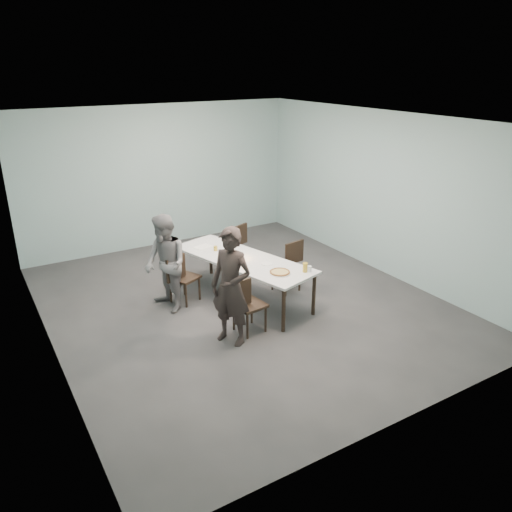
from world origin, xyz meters
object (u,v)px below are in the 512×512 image
table (243,261)px  amber_tumbler (216,248)px  chair_near_left (245,302)px  chair_near_right (290,263)px  diner_near (231,287)px  diner_far (166,264)px  beer_glass (305,267)px  tealight (242,257)px  chair_far_right (236,245)px  pizza (280,272)px  water_tumbler (309,269)px  side_plate (267,264)px  chair_far_left (181,275)px

table → amber_tumbler: amber_tumbler is taller
chair_near_left → chair_near_right: size_ratio=1.00×
chair_near_right → diner_near: bearing=21.5°
diner_near → diner_far: 1.48m
diner_far → beer_glass: bearing=46.4°
diner_far → tealight: bearing=68.2°
chair_far_right → diner_near: bearing=38.8°
amber_tumbler → pizza: bearing=-74.2°
beer_glass → tealight: beer_glass is taller
diner_far → water_tumbler: size_ratio=17.71×
diner_far → pizza: (1.40, -1.17, -0.03)m
tealight → amber_tumbler: 0.60m
diner_near → beer_glass: (1.36, 0.11, -0.04)m
diner_near → table: bearing=114.7°
side_plate → beer_glass: beer_glass is taller
pizza → water_tumbler: bearing=-21.9°
chair_near_right → chair_far_right: 1.34m
chair_near_left → side_plate: bearing=30.8°
chair_far_right → side_plate: bearing=57.5°
tealight → amber_tumbler: (-0.21, 0.56, 0.02)m
chair_far_left → pizza: chair_far_left is taller
diner_far → water_tumbler: bearing=47.0°
chair_far_left → tealight: bearing=-49.1°
beer_glass → chair_near_left: bearing=179.8°
chair_near_left → side_plate: (0.74, 0.57, 0.25)m
chair_far_left → chair_far_right: bearing=3.6°
table → water_tumbler: water_tumbler is taller
chair_near_right → side_plate: chair_near_right is taller
diner_near → pizza: (0.99, 0.26, -0.09)m
chair_near_left → water_tumbler: size_ratio=9.67×
diner_near → tealight: (0.80, 1.10, -0.09)m
side_plate → tealight: bearing=117.7°
chair_far_right → amber_tumbler: 1.06m
beer_glass → chair_near_right: bearing=68.6°
chair_far_right → chair_far_left: bearing=7.9°
diner_near → pizza: 1.03m
chair_far_left → chair_far_right: 1.70m
chair_near_right → water_tumbler: 1.04m
chair_far_right → diner_far: size_ratio=0.55×
chair_near_left → diner_near: 0.47m
side_plate → chair_far_left: bearing=144.1°
chair_near_right → diner_far: diner_far is taller
diner_far → chair_near_left: bearing=21.2°
table → chair_near_right: (0.91, -0.08, -0.19)m
diner_far → side_plate: (1.44, -0.74, -0.04)m
chair_far_right → diner_near: 2.73m
side_plate → beer_glass: 0.67m
chair_far_right → pizza: (-0.37, -2.08, 0.27)m
chair_near_right → amber_tumbler: 1.32m
table → chair_far_left: chair_far_left is taller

